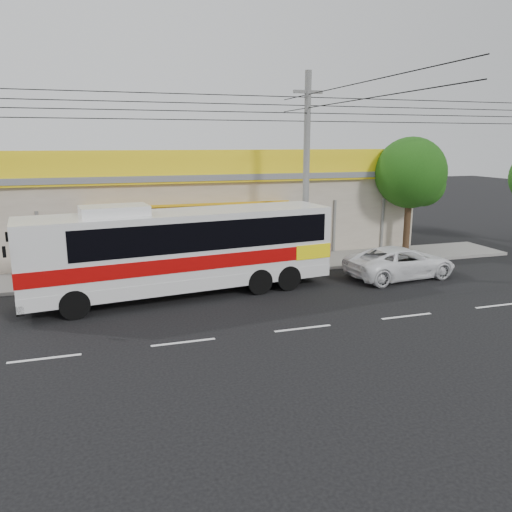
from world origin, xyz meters
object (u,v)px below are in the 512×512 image
Objects in this scene: utility_pole at (308,108)px; tree_near at (413,175)px; motorbike_dark at (50,269)px; coach_bus at (187,246)px; white_car at (401,262)px.

utility_pole is 5.34× the size of tree_near.
motorbike_dark is 18.99m from tree_near.
motorbike_dark is (-5.51, 3.34, -1.38)m from coach_bus.
utility_pole is (5.95, 2.03, 5.54)m from coach_bus.
utility_pole reaches higher than white_car.
tree_near reaches higher than white_car.
white_car is at bearing -31.95° from utility_pole.
white_car is 0.15× the size of utility_pole.
utility_pole is (-3.76, 2.34, 6.84)m from white_car.
tree_near is (13.11, 4.11, 2.29)m from coach_bus.
motorbike_dark is 13.44m from utility_pole.
coach_bus reaches higher than motorbike_dark.
tree_near reaches higher than coach_bus.
coach_bus is 7.57× the size of motorbike_dark.
tree_near is at bearing 10.32° from coach_bus.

